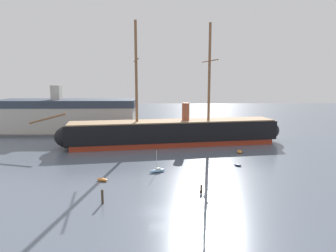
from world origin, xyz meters
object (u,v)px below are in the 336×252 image
dinghy_foreground_left (102,180)px  dockside_warehouse_left (69,116)px  motorboat_far_right (246,138)px  dinghy_alongside_stern (239,152)px  motorboat_distant_centre (172,133)px  sailboat_near_centre (157,170)px  tall_ship (173,132)px  motorboat_far_left (72,138)px  dinghy_mid_right (238,165)px  mooring_piling_left_pair (102,197)px  mooring_piling_nearest (201,189)px

dinghy_foreground_left → dockside_warehouse_left: (-22.29, 53.95, 5.86)m
motorboat_far_right → dockside_warehouse_left: dockside_warehouse_left is taller
dinghy_alongside_stern → motorboat_far_right: bearing=69.4°
dinghy_foreground_left → motorboat_distant_centre: 52.53m
dockside_warehouse_left → sailboat_near_centre: bearing=-55.7°
motorboat_far_right → motorboat_distant_centre: bearing=155.4°
tall_ship → dinghy_alongside_stern: (17.56, -10.35, -3.53)m
dinghy_alongside_stern → motorboat_far_left: size_ratio=0.96×
dinghy_foreground_left → motorboat_far_left: motorboat_far_left is taller
tall_ship → dinghy_mid_right: tall_ship is taller
sailboat_near_centre → motorboat_distant_centre: size_ratio=1.64×
dinghy_foreground_left → sailboat_near_centre: sailboat_near_centre is taller
sailboat_near_centre → motorboat_far_left: (-28.98, 36.89, 0.04)m
motorboat_far_left → mooring_piling_left_pair: size_ratio=1.33×
motorboat_far_left → motorboat_far_right: bearing=-3.0°
mooring_piling_nearest → mooring_piling_left_pair: bearing=-164.8°
dinghy_foreground_left → sailboat_near_centre: (10.78, 5.50, 0.12)m
dinghy_mid_right → dockside_warehouse_left: size_ratio=0.04×
motorboat_far_left → dockside_warehouse_left: dockside_warehouse_left is taller
dinghy_foreground_left → dockside_warehouse_left: size_ratio=0.05×
tall_ship → dinghy_alongside_stern: bearing=-30.5°
tall_ship → motorboat_far_right: (23.95, 6.63, -3.31)m
tall_ship → dinghy_foreground_left: bearing=-114.9°
dinghy_foreground_left → mooring_piling_left_pair: mooring_piling_left_pair is taller
dinghy_mid_right → sailboat_near_centre: bearing=-166.9°
motorboat_far_right → mooring_piling_left_pair: bearing=-126.3°
dinghy_mid_right → motorboat_far_right: 31.19m
dinghy_foreground_left → motorboat_far_right: 55.51m
sailboat_near_centre → motorboat_far_left: 46.91m
mooring_piling_nearest → mooring_piling_left_pair: (-16.56, -4.51, 0.46)m
sailboat_near_centre → dockside_warehouse_left: 58.94m
dinghy_mid_right → tall_ship: bearing=121.5°
motorboat_distant_centre → motorboat_far_left: bearing=-166.9°
sailboat_near_centre → motorboat_far_right: size_ratio=1.20×
dinghy_mid_right → mooring_piling_nearest: 19.43m
motorboat_far_left → dinghy_mid_right: bearing=-34.5°
tall_ship → dockside_warehouse_left: 43.12m
dinghy_foreground_left → dinghy_mid_right: size_ratio=1.39×
dinghy_alongside_stern → dockside_warehouse_left: (-55.03, 31.56, 5.80)m
sailboat_near_centre → motorboat_far_left: sailboat_near_centre is taller
mooring_piling_nearest → dockside_warehouse_left: 73.29m
tall_ship → dinghy_alongside_stern: tall_ship is taller
dinghy_foreground_left → motorboat_distant_centre: (15.42, 50.21, 0.14)m
mooring_piling_left_pair → motorboat_far_right: bearing=53.7°
tall_ship → dockside_warehouse_left: tall_ship is taller
dinghy_foreground_left → motorboat_distant_centre: size_ratio=0.89×
motorboat_far_left → sailboat_near_centre: bearing=-51.8°
dinghy_foreground_left → sailboat_near_centre: bearing=27.0°
sailboat_near_centre → tall_ship: bearing=80.8°
dockside_warehouse_left → tall_ship: bearing=-29.5°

